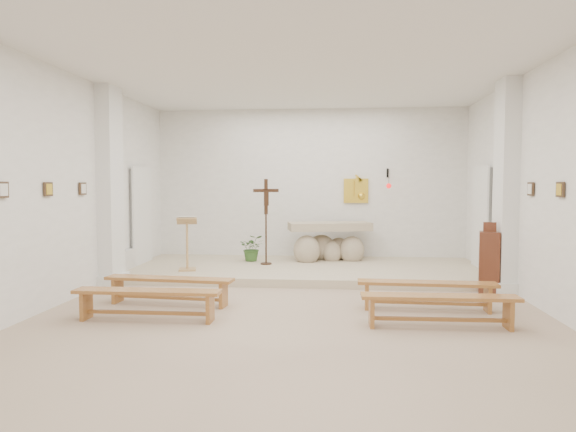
# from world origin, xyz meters

# --- Properties ---
(ground) EXTENTS (7.00, 10.00, 0.00)m
(ground) POSITION_xyz_m (0.00, 0.00, 0.00)
(ground) COLOR tan
(ground) RESTS_ON ground
(wall_left) EXTENTS (0.02, 10.00, 3.50)m
(wall_left) POSITION_xyz_m (-3.49, 0.00, 1.75)
(wall_left) COLOR white
(wall_left) RESTS_ON ground
(wall_right) EXTENTS (0.02, 10.00, 3.50)m
(wall_right) POSITION_xyz_m (3.49, 0.00, 1.75)
(wall_right) COLOR white
(wall_right) RESTS_ON ground
(wall_back) EXTENTS (7.00, 0.02, 3.50)m
(wall_back) POSITION_xyz_m (0.00, 4.99, 1.75)
(wall_back) COLOR white
(wall_back) RESTS_ON ground
(ceiling) EXTENTS (7.00, 10.00, 0.02)m
(ceiling) POSITION_xyz_m (0.00, 0.00, 3.49)
(ceiling) COLOR silver
(ceiling) RESTS_ON wall_back
(sanctuary_platform) EXTENTS (6.98, 3.00, 0.15)m
(sanctuary_platform) POSITION_xyz_m (0.00, 3.50, 0.07)
(sanctuary_platform) COLOR #C3B496
(sanctuary_platform) RESTS_ON ground
(pilaster_left) EXTENTS (0.26, 0.55, 3.50)m
(pilaster_left) POSITION_xyz_m (-3.37, 2.00, 1.75)
(pilaster_left) COLOR white
(pilaster_left) RESTS_ON ground
(pilaster_right) EXTENTS (0.26, 0.55, 3.50)m
(pilaster_right) POSITION_xyz_m (3.37, 2.00, 1.75)
(pilaster_right) COLOR white
(pilaster_right) RESTS_ON ground
(gold_wall_relief) EXTENTS (0.55, 0.04, 0.55)m
(gold_wall_relief) POSITION_xyz_m (1.05, 4.96, 1.65)
(gold_wall_relief) COLOR gold
(gold_wall_relief) RESTS_ON wall_back
(sanctuary_lamp) EXTENTS (0.11, 0.36, 0.44)m
(sanctuary_lamp) POSITION_xyz_m (1.75, 4.71, 1.81)
(sanctuary_lamp) COLOR black
(sanctuary_lamp) RESTS_ON wall_back
(station_frame_left_front) EXTENTS (0.03, 0.20, 0.20)m
(station_frame_left_front) POSITION_xyz_m (-3.47, -0.80, 1.72)
(station_frame_left_front) COLOR #3F2C1B
(station_frame_left_front) RESTS_ON wall_left
(station_frame_left_mid) EXTENTS (0.03, 0.20, 0.20)m
(station_frame_left_mid) POSITION_xyz_m (-3.47, 0.20, 1.72)
(station_frame_left_mid) COLOR #3F2C1B
(station_frame_left_mid) RESTS_ON wall_left
(station_frame_left_rear) EXTENTS (0.03, 0.20, 0.20)m
(station_frame_left_rear) POSITION_xyz_m (-3.47, 1.20, 1.72)
(station_frame_left_rear) COLOR #3F2C1B
(station_frame_left_rear) RESTS_ON wall_left
(station_frame_right_mid) EXTENTS (0.03, 0.20, 0.20)m
(station_frame_right_mid) POSITION_xyz_m (3.47, 0.20, 1.72)
(station_frame_right_mid) COLOR #3F2C1B
(station_frame_right_mid) RESTS_ON wall_right
(station_frame_right_rear) EXTENTS (0.03, 0.20, 0.20)m
(station_frame_right_rear) POSITION_xyz_m (3.47, 1.20, 1.72)
(station_frame_right_rear) COLOR #3F2C1B
(station_frame_right_rear) RESTS_ON wall_right
(radiator_left) EXTENTS (0.10, 0.85, 0.52)m
(radiator_left) POSITION_xyz_m (-3.43, 2.70, 0.27)
(radiator_left) COLOR silver
(radiator_left) RESTS_ON ground
(radiator_right) EXTENTS (0.10, 0.85, 0.52)m
(radiator_right) POSITION_xyz_m (3.43, 2.70, 0.27)
(radiator_right) COLOR silver
(radiator_right) RESTS_ON ground
(altar) EXTENTS (1.85, 1.04, 0.90)m
(altar) POSITION_xyz_m (0.44, 4.35, 0.50)
(altar) COLOR #B7A98B
(altar) RESTS_ON sanctuary_platform
(lectern) EXTENTS (0.44, 0.39, 1.05)m
(lectern) POSITION_xyz_m (-2.23, 2.77, 0.67)
(lectern) COLOR tan
(lectern) RESTS_ON sanctuary_platform
(crucifix_stand) EXTENTS (0.51, 0.24, 1.75)m
(crucifix_stand) POSITION_xyz_m (-0.83, 3.67, 1.16)
(crucifix_stand) COLOR #361E11
(crucifix_stand) RESTS_ON sanctuary_platform
(potted_plant) EXTENTS (0.57, 0.51, 0.57)m
(potted_plant) POSITION_xyz_m (-1.18, 4.09, 0.43)
(potted_plant) COLOR #305823
(potted_plant) RESTS_ON sanctuary_platform
(donation_pedestal) EXTENTS (0.38, 0.38, 1.17)m
(donation_pedestal) POSITION_xyz_m (3.10, 1.90, 0.52)
(donation_pedestal) COLOR maroon
(donation_pedestal) RESTS_ON ground
(bench_left_front) EXTENTS (1.96, 0.49, 0.41)m
(bench_left_front) POSITION_xyz_m (-1.87, 0.62, 0.31)
(bench_left_front) COLOR #9C622D
(bench_left_front) RESTS_ON ground
(bench_right_front) EXTENTS (1.95, 0.39, 0.41)m
(bench_right_front) POSITION_xyz_m (1.87, 0.62, 0.31)
(bench_right_front) COLOR #9C622D
(bench_right_front) RESTS_ON ground
(bench_left_second) EXTENTS (1.94, 0.31, 0.41)m
(bench_left_second) POSITION_xyz_m (-1.87, -0.28, 0.31)
(bench_left_second) COLOR #9C622D
(bench_left_second) RESTS_ON ground
(bench_right_second) EXTENTS (1.94, 0.33, 0.41)m
(bench_right_second) POSITION_xyz_m (1.87, -0.28, 0.31)
(bench_right_second) COLOR #9C622D
(bench_right_second) RESTS_ON ground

